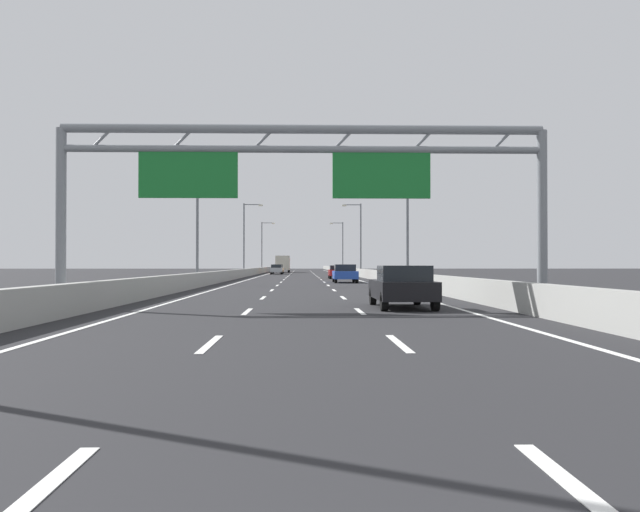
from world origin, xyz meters
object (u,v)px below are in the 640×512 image
object	(u,v)px
sign_gantry	(299,168)
black_car	(402,286)
red_car	(337,272)
streetlamp_right_far	(359,235)
silver_car	(276,269)
streetlamp_right_mid	(404,211)
orange_car	(278,269)
streetlamp_left_far	(246,235)
box_truck	(283,263)
streetlamp_right_distant	(341,244)
blue_car	(345,273)
streetlamp_left_distant	(263,244)
streetlamp_left_mid	(201,211)

from	to	relation	value
sign_gantry	black_car	xyz separation A→B (m)	(3.56, -0.04, -4.09)
red_car	streetlamp_right_far	bearing A→B (deg)	78.93
black_car	silver_car	size ratio (longest dim) A/B	1.10
sign_gantry	silver_car	bearing A→B (deg)	92.68
sign_gantry	streetlamp_right_mid	xyz separation A→B (m)	(7.61, 26.96, 0.56)
red_car	orange_car	xyz separation A→B (m)	(-7.43, 36.97, 0.04)
streetlamp_left_far	box_truck	size ratio (longest dim) A/B	1.20
box_truck	streetlamp_left_far	bearing A→B (deg)	-96.67
streetlamp_right_distant	box_truck	bearing A→B (deg)	-147.45
orange_car	blue_car	bearing A→B (deg)	-82.02
sign_gantry	streetlamp_left_distant	world-z (taller)	streetlamp_left_distant
sign_gantry	streetlamp_right_far	world-z (taller)	streetlamp_right_far
silver_car	streetlamp_right_distant	bearing A→B (deg)	69.51
streetlamp_right_far	streetlamp_left_distant	bearing A→B (deg)	110.09
streetlamp_left_distant	streetlamp_right_distant	xyz separation A→B (m)	(14.93, 0.00, 0.00)
sign_gantry	silver_car	distance (m)	78.62
sign_gantry	blue_car	world-z (taller)	sign_gantry
streetlamp_right_far	silver_car	xyz separation A→B (m)	(-11.28, 10.64, -4.65)
streetlamp_right_mid	orange_car	world-z (taller)	streetlamp_right_mid
streetlamp_left_distant	streetlamp_left_mid	bearing A→B (deg)	-90.00
blue_car	silver_car	xyz separation A→B (m)	(-7.28, 45.47, -0.00)
streetlamp_left_far	blue_car	xyz separation A→B (m)	(10.93, -34.83, -4.65)
streetlamp_left_far	silver_car	size ratio (longest dim) A/B	2.24
sign_gantry	streetlamp_left_mid	size ratio (longest dim) A/B	1.79
streetlamp_right_mid	black_car	xyz separation A→B (m)	(-4.05, -27.00, -4.65)
blue_car	orange_car	size ratio (longest dim) A/B	1.09
streetlamp_right_far	black_car	distance (m)	68.10
streetlamp_right_far	black_car	size ratio (longest dim) A/B	2.04
blue_car	silver_car	size ratio (longest dim) A/B	1.08
blue_car	box_truck	size ratio (longest dim) A/B	0.57
streetlamp_right_mid	streetlamp_right_far	xyz separation A→B (m)	(0.00, 40.82, 0.00)
streetlamp_left_far	orange_car	size ratio (longest dim) A/B	2.27
streetlamp_left_mid	streetlamp_right_mid	distance (m)	14.93
sign_gantry	streetlamp_left_mid	world-z (taller)	streetlamp_left_mid
streetlamp_right_distant	red_car	xyz separation A→B (m)	(-3.86, -60.56, -4.68)
red_car	black_car	bearing A→B (deg)	-90.22
streetlamp_right_far	silver_car	size ratio (longest dim) A/B	2.24
streetlamp_right_mid	streetlamp_left_far	size ratio (longest dim) A/B	1.00
streetlamp_left_far	streetlamp_right_distant	xyz separation A→B (m)	(14.93, 40.82, 0.00)
blue_car	streetlamp_left_mid	bearing A→B (deg)	-151.26
streetlamp_left_mid	orange_car	world-z (taller)	streetlamp_left_mid
sign_gantry	streetlamp_left_far	distance (m)	68.18
streetlamp_left_distant	black_car	size ratio (longest dim) A/B	2.04
streetlamp_right_far	streetlamp_left_mid	bearing A→B (deg)	-110.09
streetlamp_right_far	black_car	bearing A→B (deg)	-93.41
silver_car	red_car	bearing A→B (deg)	-76.28
black_car	box_truck	xyz separation A→B (m)	(-6.93, 101.64, 0.92)
streetlamp_left_mid	streetlamp_right_far	distance (m)	43.47
streetlamp_right_mid	box_truck	world-z (taller)	streetlamp_right_mid
streetlamp_left_distant	black_car	world-z (taller)	streetlamp_left_distant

